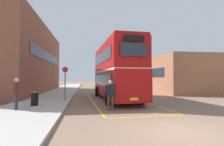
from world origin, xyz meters
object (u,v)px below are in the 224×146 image
at_px(single_deck_bus, 124,79).
at_px(pedestrian_waiting_near, 16,91).
at_px(double_decker_bus, 115,71).
at_px(bus_stop_sign, 65,80).
at_px(litter_bin, 35,99).
at_px(pedestrian_boarding, 110,93).

relative_size(single_deck_bus, pedestrian_waiting_near, 5.76).
xyz_separation_m(double_decker_bus, bus_stop_sign, (-4.17, -0.86, -0.79)).
distance_m(double_decker_bus, pedestrian_waiting_near, 8.05).
xyz_separation_m(single_deck_bus, litter_bin, (-10.29, -20.80, -1.06)).
bearing_deg(single_deck_bus, litter_bin, -116.33).
distance_m(double_decker_bus, bus_stop_sign, 4.33).
relative_size(pedestrian_boarding, pedestrian_waiting_near, 1.01).
xyz_separation_m(pedestrian_boarding, litter_bin, (-4.60, 1.72, -0.45)).
bearing_deg(single_deck_bus, bus_stop_sign, -115.48).
height_order(single_deck_bus, pedestrian_waiting_near, single_deck_bus).
bearing_deg(pedestrian_boarding, double_decker_bus, 77.30).
bearing_deg(pedestrian_waiting_near, bus_stop_sign, 60.46).
xyz_separation_m(double_decker_bus, pedestrian_boarding, (-1.15, -5.12, -1.49)).
bearing_deg(pedestrian_boarding, bus_stop_sign, 125.31).
bearing_deg(pedestrian_boarding, pedestrian_waiting_near, 175.90).
relative_size(single_deck_bus, pedestrian_boarding, 5.73).
relative_size(double_decker_bus, single_deck_bus, 1.00).
xyz_separation_m(double_decker_bus, litter_bin, (-5.76, -3.40, -1.94)).
distance_m(double_decker_bus, litter_bin, 6.96).
distance_m(pedestrian_boarding, litter_bin, 4.94).
bearing_deg(double_decker_bus, pedestrian_waiting_near, -143.31).
bearing_deg(single_deck_bus, pedestrian_boarding, -104.18).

